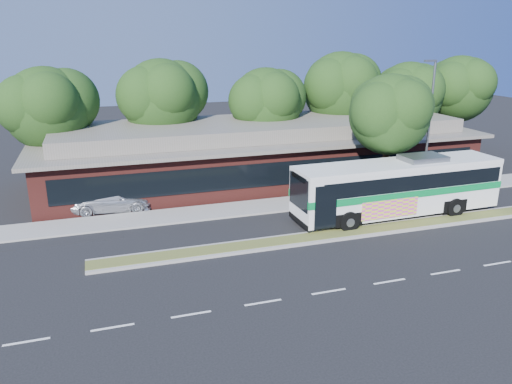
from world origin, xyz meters
TOP-DOWN VIEW (x-y plane):
  - ground at (0.00, 0.00)m, footprint 120.00×120.00m
  - median_strip at (0.00, 0.60)m, footprint 26.00×1.10m
  - sidewalk at (0.00, 6.40)m, footprint 44.00×2.60m
  - parking_lot at (-18.00, 10.00)m, footprint 14.00×12.00m
  - plaza_building at (0.00, 12.99)m, footprint 33.20×11.20m
  - lamp_post at (9.56, 6.00)m, footprint 0.93×0.18m
  - tree_bg_a at (-14.58, 15.14)m, footprint 6.47×5.80m
  - tree_bg_b at (-6.57, 16.14)m, footprint 6.69×6.00m
  - tree_bg_c at (1.40, 15.13)m, footprint 6.24×5.60m
  - tree_bg_d at (8.45, 16.15)m, footprint 6.91×6.20m
  - tree_bg_e at (14.42, 15.14)m, footprint 6.47×5.80m
  - tree_bg_f at (20.43, 16.14)m, footprint 6.69×6.00m
  - transit_bus at (5.14, 2.40)m, footprint 13.14×3.28m
  - sedan at (-11.45, 8.70)m, footprint 5.18×2.38m
  - sidewalk_tree at (6.37, 5.42)m, footprint 5.73×5.14m

SIDE VIEW (x-z plane):
  - ground at x=0.00m, z-range 0.00..0.00m
  - parking_lot at x=-18.00m, z-range 0.00..0.01m
  - sidewalk at x=0.00m, z-range 0.00..0.12m
  - median_strip at x=0.00m, z-range 0.00..0.15m
  - sedan at x=-11.45m, z-range 0.00..1.47m
  - transit_bus at x=5.14m, z-range 0.21..3.88m
  - plaza_building at x=0.00m, z-range -0.10..4.35m
  - lamp_post at x=9.56m, z-range 0.37..9.44m
  - tree_bg_c at x=1.40m, z-range 1.46..9.72m
  - tree_bg_e at x=14.42m, z-range 1.49..10.00m
  - tree_bg_a at x=-14.58m, z-range 1.55..10.18m
  - sidewalk_tree at x=6.37m, z-range 1.71..10.04m
  - tree_bg_f at x=20.43m, z-range 1.60..10.52m
  - tree_bg_b at x=-6.57m, z-range 1.64..10.64m
  - tree_bg_d at x=8.45m, z-range 1.73..11.10m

